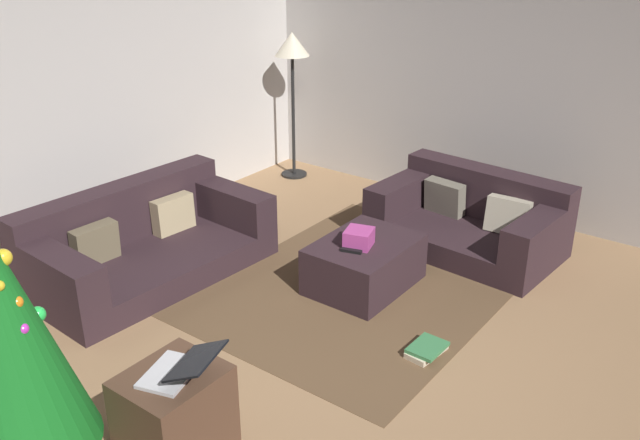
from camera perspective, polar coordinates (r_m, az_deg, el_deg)
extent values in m
plane|color=#93704C|center=(4.37, 3.34, -13.75)|extent=(6.40, 6.40, 0.00)
cube|color=#BCB7B2|center=(5.95, -22.67, 8.89)|extent=(6.40, 0.12, 2.60)
cube|color=#B5B0AB|center=(6.47, 19.58, 10.47)|extent=(0.12, 6.40, 2.60)
cube|color=#2D1E23|center=(5.70, -13.65, -3.47)|extent=(1.93, 1.10, 0.21)
cube|color=#2D1E23|center=(5.84, -16.18, 0.60)|extent=(1.89, 0.35, 0.46)
cube|color=#2D1E23|center=(6.05, -7.74, 1.42)|extent=(0.30, 1.00, 0.32)
cube|color=#2D1E23|center=(5.21, -21.08, -3.97)|extent=(0.30, 1.00, 0.32)
cube|color=tan|center=(5.92, -12.03, 0.49)|extent=(0.37, 0.16, 0.30)
cube|color=brown|center=(5.54, -18.07, -1.90)|extent=(0.37, 0.15, 0.31)
cube|color=#2D1E23|center=(6.09, 11.85, -1.45)|extent=(1.02, 1.59, 0.20)
cube|color=#2D1E23|center=(6.25, 13.65, 2.20)|extent=(0.34, 1.55, 0.43)
cube|color=#2D1E23|center=(5.74, 17.65, -1.01)|extent=(0.94, 0.30, 0.29)
cube|color=#2D1E23|center=(6.29, 6.94, 2.23)|extent=(0.94, 0.30, 0.29)
cube|color=#BCB299|center=(5.98, 15.27, 0.35)|extent=(0.18, 0.37, 0.31)
cube|color=#716B5B|center=(6.24, 10.25, 1.84)|extent=(0.19, 0.38, 0.31)
cube|color=#2D1E23|center=(5.35, 3.69, -3.65)|extent=(0.84, 0.63, 0.38)
cube|color=#B23F8C|center=(5.18, 3.22, -1.48)|extent=(0.25, 0.25, 0.13)
cube|color=black|center=(5.11, 2.61, -2.54)|extent=(0.09, 0.17, 0.02)
sphere|color=#CC33BF|center=(3.49, -23.31, -8.25)|extent=(0.05, 0.05, 0.05)
sphere|color=red|center=(3.77, -22.57, -8.11)|extent=(0.07, 0.07, 0.07)
sphere|color=green|center=(3.67, -22.28, -7.23)|extent=(0.08, 0.08, 0.08)
sphere|color=orange|center=(3.48, -23.76, -6.23)|extent=(0.06, 0.06, 0.06)
sphere|color=yellow|center=(3.48, -24.70, -2.85)|extent=(0.08, 0.08, 0.08)
sphere|color=red|center=(3.69, -24.24, -5.64)|extent=(0.09, 0.09, 0.09)
cube|color=#4C3323|center=(3.86, -11.89, -15.41)|extent=(0.52, 0.44, 0.51)
cube|color=silver|center=(3.70, -12.24, -12.24)|extent=(0.38, 0.31, 0.02)
cube|color=black|center=(3.56, -10.20, -11.35)|extent=(0.37, 0.30, 0.10)
cube|color=beige|center=(4.70, 8.77, -10.65)|extent=(0.31, 0.19, 0.04)
cube|color=#387A47|center=(4.68, 8.86, -10.33)|extent=(0.26, 0.20, 0.03)
cylinder|color=black|center=(7.68, -2.15, 3.81)|extent=(0.28, 0.28, 0.02)
cylinder|color=black|center=(7.49, -2.22, 8.45)|extent=(0.04, 0.04, 1.31)
cone|color=beige|center=(7.31, -2.32, 14.32)|extent=(0.36, 0.36, 0.24)
cube|color=brown|center=(5.44, 3.64, -5.38)|extent=(2.60, 2.00, 0.01)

